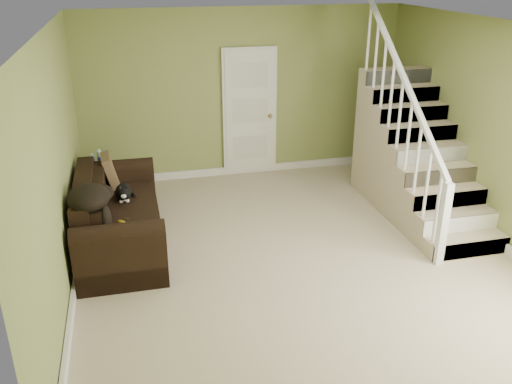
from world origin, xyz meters
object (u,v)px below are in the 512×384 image
sofa (116,220)px  side_table (103,188)px  banana (123,224)px  cat (124,193)px

sofa → side_table: sofa is taller
side_table → sofa: bearing=-81.1°
side_table → banana: 1.64m
cat → side_table: bearing=108.3°
side_table → banana: size_ratio=3.87×
side_table → cat: 0.95m
sofa → banana: 0.52m
side_table → cat: side_table is taller
side_table → cat: size_ratio=1.59×
cat → banana: cat is taller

